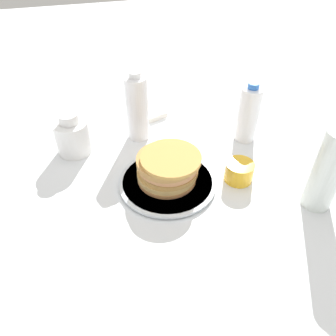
% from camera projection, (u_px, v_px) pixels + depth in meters
% --- Properties ---
extents(ground_plane, '(4.00, 4.00, 0.00)m').
position_uv_depth(ground_plane, '(167.00, 183.00, 0.96)').
color(ground_plane, white).
extents(plate, '(0.28, 0.28, 0.01)m').
position_uv_depth(plate, '(168.00, 180.00, 0.95)').
color(plate, silver).
rests_on(plate, ground_plane).
extents(pancake_stack, '(0.18, 0.18, 0.09)m').
position_uv_depth(pancake_stack, '(168.00, 167.00, 0.93)').
color(pancake_stack, '#B77945').
rests_on(pancake_stack, plate).
extents(juice_glass, '(0.08, 0.08, 0.06)m').
position_uv_depth(juice_glass, '(239.00, 172.00, 0.95)').
color(juice_glass, yellow).
rests_on(juice_glass, ground_plane).
extents(cream_jug, '(0.11, 0.11, 0.14)m').
position_uv_depth(cream_jug, '(73.00, 136.00, 1.03)').
color(cream_jug, white).
rests_on(cream_jug, ground_plane).
extents(water_bottle_near, '(0.07, 0.07, 0.21)m').
position_uv_depth(water_bottle_near, '(248.00, 114.00, 1.06)').
color(water_bottle_near, white).
rests_on(water_bottle_near, ground_plane).
extents(water_bottle_mid, '(0.08, 0.08, 0.25)m').
position_uv_depth(water_bottle_mid, '(328.00, 170.00, 0.82)').
color(water_bottle_mid, silver).
rests_on(water_bottle_mid, ground_plane).
extents(water_bottle_far, '(0.07, 0.07, 0.24)m').
position_uv_depth(water_bottle_far, '(137.00, 108.00, 1.06)').
color(water_bottle_far, white).
rests_on(water_bottle_far, ground_plane).
extents(napkin, '(0.15, 0.13, 0.02)m').
position_uv_depth(napkin, '(147.00, 111.00, 1.24)').
color(napkin, white).
rests_on(napkin, ground_plane).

